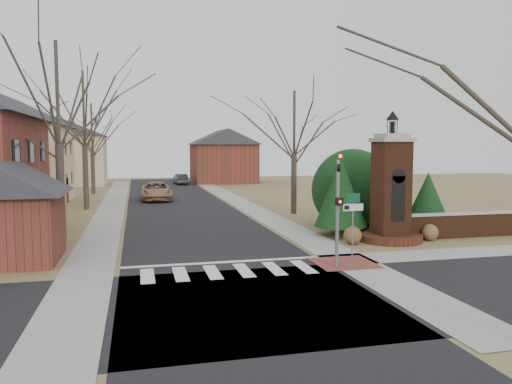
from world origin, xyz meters
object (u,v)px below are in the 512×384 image
object	(u,v)px
traffic_signal_pole	(338,201)
pickup_truck	(156,191)
brick_gate_monument	(391,198)
sign_post	(353,212)
distant_car	(180,179)

from	to	relation	value
traffic_signal_pole	pickup_truck	xyz separation A→B (m)	(-5.90, 26.69, -1.79)
brick_gate_monument	pickup_truck	bearing A→B (deg)	115.46
sign_post	brick_gate_monument	xyz separation A→B (m)	(3.41, 3.01, 0.22)
traffic_signal_pole	pickup_truck	bearing A→B (deg)	102.47
brick_gate_monument	sign_post	bearing A→B (deg)	-138.58
sign_post	brick_gate_monument	world-z (taller)	brick_gate_monument
pickup_truck	distant_car	world-z (taller)	pickup_truck
pickup_truck	distant_car	size ratio (longest dim) A/B	1.45
traffic_signal_pole	brick_gate_monument	distance (m)	6.47
pickup_truck	traffic_signal_pole	bearing A→B (deg)	-76.91
brick_gate_monument	distant_car	bearing A→B (deg)	99.56
traffic_signal_pole	brick_gate_monument	xyz separation A→B (m)	(4.70, 4.42, -0.42)
pickup_truck	brick_gate_monument	bearing A→B (deg)	-63.92
sign_post	pickup_truck	size ratio (longest dim) A/B	0.48
brick_gate_monument	pickup_truck	world-z (taller)	brick_gate_monument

